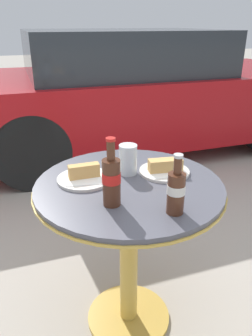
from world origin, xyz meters
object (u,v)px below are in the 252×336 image
at_px(bistro_table, 129,219).
at_px(lunch_plate_near, 84,176).
at_px(cola_bottle_left, 176,191).
at_px(drinking_glass, 128,161).
at_px(parked_car, 136,93).
at_px(cola_bottle_right, 111,179).
at_px(lunch_plate_far, 165,169).

relative_size(bistro_table, lunch_plate_near, 3.46).
relative_size(bistro_table, cola_bottle_left, 3.65).
bearing_deg(drinking_glass, parked_car, 68.63).
height_order(bistro_table, parked_car, parked_car).
distance_m(cola_bottle_right, parked_car, 2.71).
relative_size(cola_bottle_left, lunch_plate_far, 0.98).
xyz_separation_m(bistro_table, cola_bottle_right, (-0.11, -0.14, 0.27)).
height_order(bistro_table, lunch_plate_near, lunch_plate_near).
xyz_separation_m(bistro_table, cola_bottle_left, (0.07, -0.26, 0.26)).
bearing_deg(cola_bottle_right, cola_bottle_left, -32.84).
bearing_deg(parked_car, lunch_plate_far, -107.64).
bearing_deg(lunch_plate_far, cola_bottle_left, -108.77).
bearing_deg(lunch_plate_far, cola_bottle_right, -148.11).
bearing_deg(cola_bottle_left, drinking_glass, 97.74).
relative_size(drinking_glass, lunch_plate_near, 0.57).
bearing_deg(lunch_plate_near, bistro_table, -26.98).
bearing_deg(lunch_plate_far, bistro_table, -167.21).
bearing_deg(cola_bottle_left, lunch_plate_far, 71.23).
xyz_separation_m(cola_bottle_right, lunch_plate_far, (0.29, 0.18, -0.08)).
xyz_separation_m(bistro_table, parked_car, (0.91, 2.35, 0.04)).
relative_size(cola_bottle_left, lunch_plate_near, 0.95).
distance_m(bistro_table, parked_car, 2.52).
height_order(bistro_table, lunch_plate_far, lunch_plate_far).
bearing_deg(bistro_table, drinking_glass, 73.56).
xyz_separation_m(cola_bottle_left, lunch_plate_far, (0.10, 0.30, -0.06)).
xyz_separation_m(cola_bottle_right, drinking_glass, (0.14, 0.23, -0.04)).
bearing_deg(bistro_table, parked_car, 68.81).
relative_size(cola_bottle_left, parked_car, 0.05).
height_order(cola_bottle_right, drinking_glass, cola_bottle_right).
distance_m(cola_bottle_left, parked_car, 2.75).
bearing_deg(parked_car, cola_bottle_left, -107.77).
relative_size(cola_bottle_right, parked_car, 0.06).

